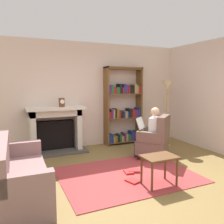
% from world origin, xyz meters
% --- Properties ---
extents(ground, '(14.00, 14.00, 0.00)m').
position_xyz_m(ground, '(0.00, 0.00, 0.00)').
color(ground, olive).
extents(back_wall, '(5.60, 0.10, 2.70)m').
position_xyz_m(back_wall, '(0.00, 2.55, 1.35)').
color(back_wall, beige).
rests_on(back_wall, ground).
extents(side_wall_right, '(0.10, 5.20, 2.70)m').
position_xyz_m(side_wall_right, '(2.65, 1.25, 1.35)').
color(side_wall_right, beige).
rests_on(side_wall_right, ground).
extents(area_rug, '(2.40, 1.80, 0.01)m').
position_xyz_m(area_rug, '(0.00, 0.30, 0.01)').
color(area_rug, '#A33737').
rests_on(area_rug, ground).
extents(fireplace, '(1.39, 0.64, 1.10)m').
position_xyz_m(fireplace, '(-0.90, 2.30, 0.58)').
color(fireplace, '#4C4742').
rests_on(fireplace, ground).
extents(mantel_clock, '(0.14, 0.14, 0.21)m').
position_xyz_m(mantel_clock, '(-0.76, 2.20, 1.21)').
color(mantel_clock, brown).
rests_on(mantel_clock, fireplace).
extents(bookshelf, '(1.04, 0.32, 2.09)m').
position_xyz_m(bookshelf, '(0.95, 2.33, 0.99)').
color(bookshelf, brown).
rests_on(bookshelf, ground).
extents(armchair_reading, '(0.89, 0.89, 0.97)m').
position_xyz_m(armchair_reading, '(1.00, 0.87, 0.42)').
color(armchair_reading, '#331E14').
rests_on(armchair_reading, ground).
extents(seated_reader, '(0.57, 0.59, 1.14)m').
position_xyz_m(seated_reader, '(0.92, 0.96, 0.62)').
color(seated_reader, white).
rests_on(seated_reader, ground).
extents(sofa_floral, '(0.76, 1.72, 0.85)m').
position_xyz_m(sofa_floral, '(-1.84, 0.22, 0.32)').
color(sofa_floral, gray).
rests_on(sofa_floral, ground).
extents(side_table, '(0.56, 0.39, 0.50)m').
position_xyz_m(side_table, '(0.27, -0.30, 0.42)').
color(side_table, brown).
rests_on(side_table, ground).
extents(scattered_books, '(0.47, 0.62, 0.04)m').
position_xyz_m(scattered_books, '(0.06, 0.23, 0.03)').
color(scattered_books, red).
rests_on(scattered_books, area_rug).
extents(floor_lamp, '(0.32, 0.32, 1.72)m').
position_xyz_m(floor_lamp, '(1.87, 1.64, 1.46)').
color(floor_lamp, '#B7933F').
rests_on(floor_lamp, ground).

